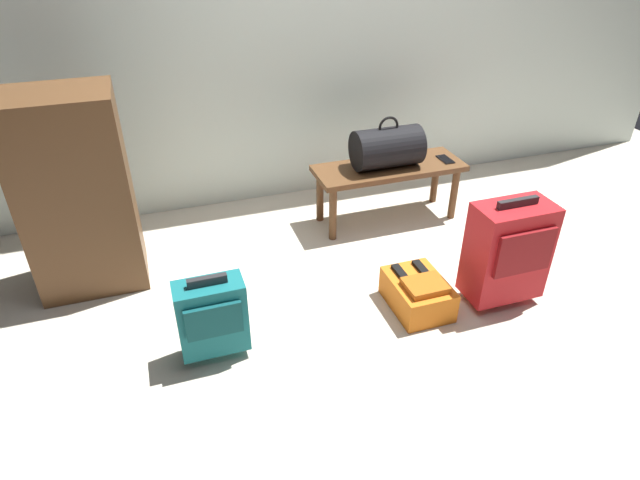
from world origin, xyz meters
The scene contains 8 objects.
ground_plane centered at (0.00, 0.00, 0.00)m, with size 6.60×6.60×0.00m, color beige.
bench centered at (0.25, 0.95, 0.34)m, with size 1.00×0.36×0.40m.
duffel_bag_black centered at (0.22, 0.95, 0.53)m, with size 0.44×0.26×0.34m.
cell_phone centered at (0.64, 0.92, 0.41)m, with size 0.07×0.14×0.01m.
suitcase_upright_red centered at (0.46, -0.07, 0.32)m, with size 0.41×0.25×0.63m.
suitcase_small_teal centered at (-1.09, -0.01, 0.24)m, with size 0.32×0.18×0.46m.
backpack_orange centered at (0.00, 0.01, 0.09)m, with size 0.28×0.38×0.21m.
side_cabinet centered at (-1.65, 0.85, 0.55)m, with size 0.56×0.44×1.10m.
Camera 1 is at (-1.23, -1.99, 1.86)m, focal length 30.13 mm.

